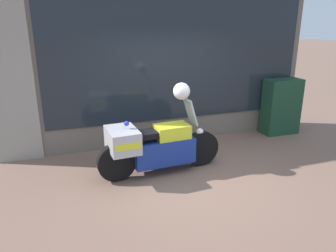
{
  "coord_description": "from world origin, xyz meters",
  "views": [
    {
      "loc": [
        -2.16,
        -4.83,
        2.71
      ],
      "look_at": [
        -0.21,
        0.87,
        0.7
      ],
      "focal_mm": 35.0,
      "sensor_mm": 36.0,
      "label": 1
    }
  ],
  "objects": [
    {
      "name": "ground_plane",
      "position": [
        0.0,
        0.0,
        0.0
      ],
      "size": [
        60.0,
        60.0,
        0.0
      ],
      "primitive_type": "plane",
      "color": "#7A5B4C"
    },
    {
      "name": "shop_building",
      "position": [
        -0.41,
        2.0,
        2.0
      ],
      "size": [
        6.86,
        0.55,
        3.98
      ],
      "color": "#6B6056",
      "rests_on": "ground"
    },
    {
      "name": "window_display",
      "position": [
        0.36,
        2.03,
        0.46
      ],
      "size": [
        5.55,
        0.3,
        1.9
      ],
      "color": "slate",
      "rests_on": "ground"
    },
    {
      "name": "paramedic_motorcycle",
      "position": [
        -0.67,
        0.36,
        0.54
      ],
      "size": [
        2.32,
        0.73,
        1.33
      ],
      "rotation": [
        0.0,
        0.0,
        0.06
      ],
      "color": "black",
      "rests_on": "ground"
    },
    {
      "name": "utility_cabinet",
      "position": [
        2.88,
        1.49,
        0.66
      ],
      "size": [
        0.86,
        0.44,
        1.33
      ],
      "primitive_type": "cube",
      "color": "#193D28",
      "rests_on": "ground"
    },
    {
      "name": "white_helmet",
      "position": [
        -0.12,
        0.4,
        1.48
      ],
      "size": [
        0.3,
        0.3,
        0.3
      ],
      "primitive_type": "sphere",
      "color": "white",
      "rests_on": "paramedic_motorcycle"
    }
  ]
}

